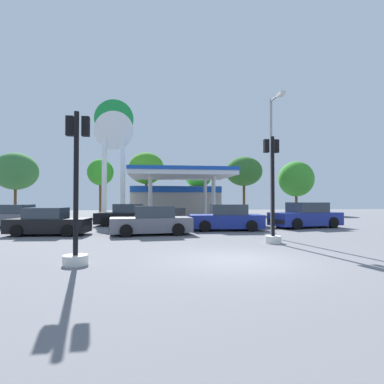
# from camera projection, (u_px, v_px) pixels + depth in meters

# --- Properties ---
(ground_plane) EXTENTS (90.00, 90.00, 0.00)m
(ground_plane) POSITION_uv_depth(u_px,v_px,m) (237.00, 260.00, 9.48)
(ground_plane) COLOR slate
(ground_plane) RESTS_ON ground
(gas_station) EXTENTS (9.30, 14.12, 4.45)m
(gas_station) POSITION_uv_depth(u_px,v_px,m) (175.00, 197.00, 33.33)
(gas_station) COLOR #ADA89E
(gas_station) RESTS_ON ground
(station_pole_sign) EXTENTS (3.68, 0.56, 11.40)m
(station_pole_sign) POSITION_uv_depth(u_px,v_px,m) (114.00, 144.00, 29.68)
(station_pole_sign) COLOR white
(station_pole_sign) RESTS_ON ground
(car_0) EXTENTS (4.11, 2.10, 1.42)m
(car_0) POSITION_uv_depth(u_px,v_px,m) (49.00, 223.00, 16.15)
(car_0) COLOR black
(car_0) RESTS_ON ground
(car_1) EXTENTS (4.92, 2.89, 1.65)m
(car_1) POSITION_uv_depth(u_px,v_px,m) (306.00, 216.00, 20.43)
(car_1) COLOR black
(car_1) RESTS_ON ground
(car_2) EXTENTS (4.45, 2.23, 1.55)m
(car_2) POSITION_uv_depth(u_px,v_px,m) (226.00, 219.00, 18.65)
(car_2) COLOR black
(car_2) RESTS_ON ground
(car_3) EXTENTS (4.36, 2.26, 1.50)m
(car_3) POSITION_uv_depth(u_px,v_px,m) (151.00, 222.00, 16.36)
(car_3) COLOR black
(car_3) RESTS_ON ground
(car_4) EXTENTS (4.36, 2.14, 1.53)m
(car_4) POSITION_uv_depth(u_px,v_px,m) (127.00, 216.00, 21.93)
(car_4) COLOR black
(car_4) RESTS_ON ground
(car_5) EXTENTS (4.47, 2.56, 1.51)m
(car_5) POSITION_uv_depth(u_px,v_px,m) (16.00, 217.00, 20.64)
(car_5) COLOR black
(car_5) RESTS_ON ground
(traffic_signal_0) EXTENTS (0.70, 0.71, 4.36)m
(traffic_signal_0) POSITION_uv_depth(u_px,v_px,m) (76.00, 206.00, 8.87)
(traffic_signal_0) COLOR silver
(traffic_signal_0) RESTS_ON ground
(traffic_signal_1) EXTENTS (0.68, 0.70, 4.54)m
(traffic_signal_1) POSITION_uv_depth(u_px,v_px,m) (273.00, 202.00, 13.29)
(traffic_signal_1) COLOR silver
(traffic_signal_1) RESTS_ON ground
(tree_0) EXTENTS (4.62, 4.62, 6.88)m
(tree_0) POSITION_uv_depth(u_px,v_px,m) (16.00, 171.00, 33.57)
(tree_0) COLOR brown
(tree_0) RESTS_ON ground
(tree_1) EXTENTS (2.94, 2.94, 6.46)m
(tree_1) POSITION_uv_depth(u_px,v_px,m) (100.00, 172.00, 35.65)
(tree_1) COLOR brown
(tree_1) RESTS_ON ground
(tree_2) EXTENTS (4.10, 4.10, 7.31)m
(tree_2) POSITION_uv_depth(u_px,v_px,m) (146.00, 168.00, 36.29)
(tree_2) COLOR brown
(tree_2) RESTS_ON ground
(tree_3) EXTENTS (3.07, 3.07, 5.84)m
(tree_3) POSITION_uv_depth(u_px,v_px,m) (198.00, 177.00, 36.85)
(tree_3) COLOR brown
(tree_3) RESTS_ON ground
(tree_4) EXTENTS (4.51, 4.51, 7.15)m
(tree_4) POSITION_uv_depth(u_px,v_px,m) (244.00, 171.00, 38.68)
(tree_4) COLOR brown
(tree_4) RESTS_ON ground
(tree_5) EXTENTS (4.38, 4.38, 6.63)m
(tree_5) POSITION_uv_depth(u_px,v_px,m) (296.00, 179.00, 39.26)
(tree_5) COLOR brown
(tree_5) RESTS_ON ground
(corner_streetlamp) EXTENTS (0.24, 1.48, 6.72)m
(corner_streetlamp) POSITION_uv_depth(u_px,v_px,m) (273.00, 153.00, 14.86)
(corner_streetlamp) COLOR gray
(corner_streetlamp) RESTS_ON ground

